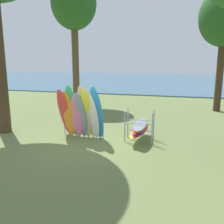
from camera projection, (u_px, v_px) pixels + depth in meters
name	position (u px, v px, depth m)	size (l,w,h in m)	color
ground_plane	(80.00, 144.00, 9.66)	(80.00, 80.00, 0.00)	olive
lake_water	(157.00, 80.00, 39.62)	(80.00, 36.00, 0.10)	#38607A
tree_mid_behind	(74.00, 5.00, 16.96)	(3.19, 3.19, 9.00)	brown
leaning_board_pile	(81.00, 114.00, 10.13)	(2.10, 0.92, 2.30)	red
board_storage_rack	(140.00, 128.00, 9.94)	(1.15, 2.13, 1.25)	#9EA0A5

